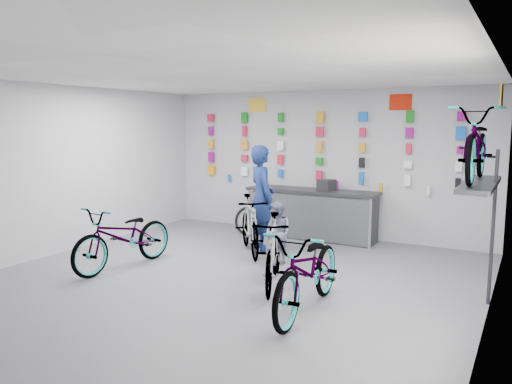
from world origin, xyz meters
The scene contains 20 objects.
floor centered at (0.00, 0.00, 0.00)m, with size 8.00×8.00×0.00m, color #55555A.
ceiling centered at (0.00, 0.00, 3.00)m, with size 8.00×8.00×0.00m, color white.
wall_back centered at (0.00, 4.00, 1.50)m, with size 7.00×7.00×0.00m, color silver.
wall_left centered at (-3.50, 0.00, 1.50)m, with size 8.00×8.00×0.00m, color silver.
wall_right centered at (3.50, 0.00, 1.50)m, with size 8.00×8.00×0.00m, color silver.
counter centered at (0.00, 3.54, 0.49)m, with size 2.70×0.66×1.00m.
merch_wall centered at (-0.11, 3.93, 1.82)m, with size 5.57×0.08×1.57m.
wall_bracket centered at (3.33, 1.20, 1.46)m, with size 0.39×1.90×2.00m.
sign_left centered at (-1.50, 3.98, 2.72)m, with size 0.42×0.02×0.30m, color yellow.
sign_right centered at (1.60, 3.98, 2.72)m, with size 0.42×0.02×0.30m, color red.
sign_side centered at (3.48, 1.20, 2.65)m, with size 0.02×0.40×0.30m, color yellow.
bike_left centered at (-1.79, 0.10, 0.52)m, with size 0.69×1.97×1.04m, color gray.
bike_center centered at (0.73, 0.42, 0.52)m, with size 0.49×1.72×1.03m, color gray.
bike_right centered at (1.57, -0.23, 0.54)m, with size 0.72×2.05×1.08m, color gray.
bike_service centered at (-0.47, 1.85, 0.52)m, with size 0.49×1.74×1.05m, color gray.
bike_wall centered at (3.25, 1.20, 2.05)m, with size 0.63×1.80×0.95m, color gray.
clerk centered at (-0.42, 2.21, 0.97)m, with size 0.71×0.46×1.93m, color navy.
customer centered at (0.24, 1.55, 0.52)m, with size 0.50×0.39×1.03m, color slate.
spare_wheel centered at (-1.25, 3.17, 0.30)m, with size 0.65×0.34×0.62m.
register centered at (0.31, 3.55, 1.11)m, with size 0.28×0.30×0.22m, color black.
Camera 1 is at (3.88, -5.70, 2.31)m, focal length 35.00 mm.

